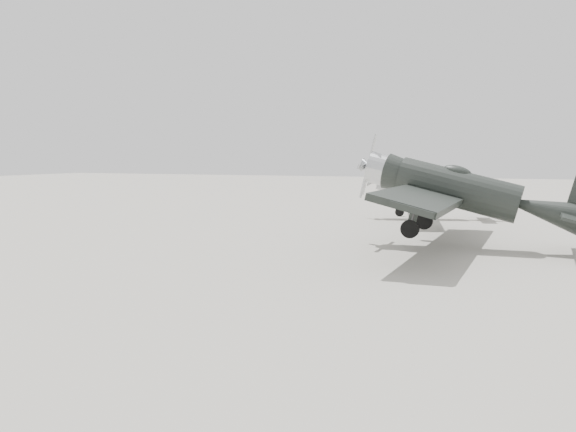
# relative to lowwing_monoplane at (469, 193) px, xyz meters

# --- Properties ---
(ground) EXTENTS (160.00, 160.00, 0.00)m
(ground) POSITION_rel_lowwing_monoplane_xyz_m (-3.92, -6.81, -2.19)
(ground) COLOR gray
(ground) RESTS_ON ground
(lowwing_monoplane) EXTENTS (9.17, 12.80, 4.13)m
(lowwing_monoplane) POSITION_rel_lowwing_monoplane_xyz_m (0.00, 0.00, 0.00)
(lowwing_monoplane) COLOR black
(lowwing_monoplane) RESTS_ON ground
(highwing_monoplane) EXTENTS (7.27, 10.19, 2.87)m
(highwing_monoplane) POSITION_rel_lowwing_monoplane_xyz_m (-3.05, 10.06, -0.39)
(highwing_monoplane) COLOR #95989A
(highwing_monoplane) RESTS_ON ground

